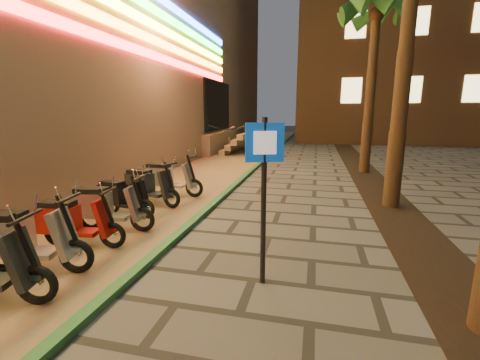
% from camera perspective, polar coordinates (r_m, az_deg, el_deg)
% --- Properties ---
extents(parking_strip, '(3.40, 60.00, 0.01)m').
position_cam_1_polar(parking_strip, '(12.66, -6.50, 0.95)').
color(parking_strip, '#8C7251').
rests_on(parking_strip, ground).
extents(green_curb, '(0.18, 60.00, 0.10)m').
position_cam_1_polar(green_curb, '(12.19, 1.04, 0.82)').
color(green_curb, '#286B36').
rests_on(green_curb, ground).
extents(planting_strip, '(1.20, 40.00, 0.02)m').
position_cam_1_polar(planting_strip, '(7.37, 28.25, -8.40)').
color(planting_strip, black).
rests_on(planting_strip, ground).
extents(palm_d, '(2.97, 3.02, 7.16)m').
position_cam_1_polar(palm_d, '(14.29, 23.09, 25.41)').
color(palm_d, '#472D19').
rests_on(palm_d, ground).
extents(pedestrian_sign, '(0.49, 0.20, 2.33)m').
position_cam_1_polar(pedestrian_sign, '(4.29, 4.29, 0.07)').
color(pedestrian_sign, black).
rests_on(pedestrian_sign, ground).
extents(scooter_7, '(1.75, 0.76, 1.23)m').
position_cam_1_polar(scooter_7, '(5.88, -34.39, -8.64)').
color(scooter_7, black).
rests_on(scooter_7, ground).
extents(scooter_8, '(1.57, 0.63, 1.10)m').
position_cam_1_polar(scooter_8, '(6.52, -27.71, -6.53)').
color(scooter_8, black).
rests_on(scooter_8, ground).
extents(scooter_9, '(1.66, 0.66, 1.17)m').
position_cam_1_polar(scooter_9, '(7.11, -22.95, -4.39)').
color(scooter_9, black).
rests_on(scooter_9, ground).
extents(scooter_10, '(1.50, 0.61, 1.05)m').
position_cam_1_polar(scooter_10, '(8.06, -20.45, -2.74)').
color(scooter_10, black).
rests_on(scooter_10, ground).
extents(scooter_11, '(1.67, 0.81, 1.18)m').
position_cam_1_polar(scooter_11, '(8.78, -16.16, -0.92)').
color(scooter_11, black).
rests_on(scooter_11, ground).
extents(scooter_12, '(1.72, 0.60, 1.22)m').
position_cam_1_polar(scooter_12, '(9.57, -12.77, 0.39)').
color(scooter_12, black).
rests_on(scooter_12, ground).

